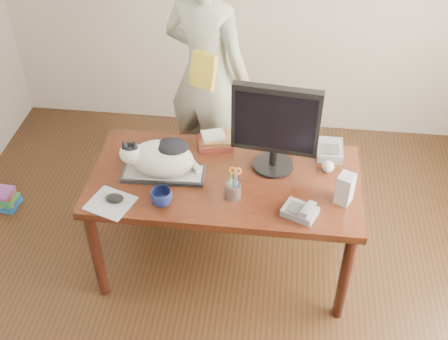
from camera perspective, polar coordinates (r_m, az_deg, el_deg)
The scene contains 17 objects.
room at distance 2.48m, azimuth -1.49°, elevation 0.72°, with size 4.50×4.50×4.50m.
desk at distance 3.47m, azimuth 0.25°, elevation -1.77°, with size 1.60×0.80×0.75m.
keyboard at distance 3.34m, azimuth -6.16°, elevation -0.37°, with size 0.49×0.20×0.03m.
cat at distance 3.26m, azimuth -6.59°, elevation 1.27°, with size 0.48×0.26×0.27m.
monitor at distance 3.20m, azimuth 5.24°, elevation 4.58°, with size 0.51×0.27×0.57m.
pen_cup at distance 3.15m, azimuth 0.97°, elevation -1.93°, with size 0.10×0.10×0.22m.
mousepad at distance 3.21m, azimuth -11.45°, elevation -3.31°, with size 0.29×0.28×0.01m.
mouse at distance 3.21m, azimuth -11.06°, elevation -2.82°, with size 0.12×0.10×0.04m.
coffee_mug at distance 3.14m, azimuth -6.37°, elevation -2.80°, with size 0.12×0.12×0.10m, color #0D1335.
phone at distance 3.10m, azimuth 7.79°, elevation -4.17°, with size 0.22×0.19×0.08m.
speaker at distance 3.18m, azimuth 12.19°, elevation -1.87°, with size 0.11×0.12×0.19m.
baseball at distance 3.39m, azimuth 10.51°, elevation 0.34°, with size 0.07×0.07×0.07m.
book_stack at distance 3.54m, azimuth -0.88°, elevation 3.05°, with size 0.26×0.21×0.08m.
calculator at distance 3.53m, azimuth 10.71°, elevation 2.00°, with size 0.16×0.21×0.06m.
person at distance 3.96m, azimuth -1.69°, elevation 9.59°, with size 0.67×0.44×1.82m, color silver.
held_book at distance 3.74m, azimuth -2.10°, elevation 10.09°, with size 0.20×0.16×0.24m.
book_pile_b at distance 4.50m, azimuth -21.71°, elevation -2.67°, with size 0.26×0.20×0.15m.
Camera 1 is at (0.29, -1.89, 2.92)m, focal length 45.00 mm.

